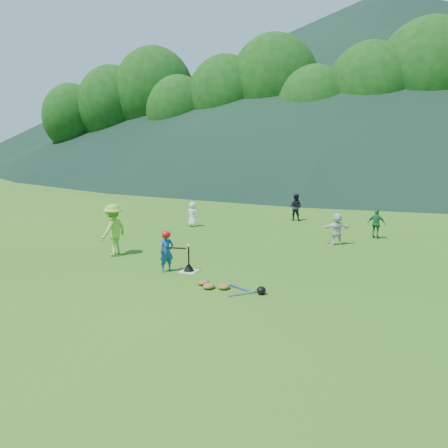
{
  "coord_description": "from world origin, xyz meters",
  "views": [
    {
      "loc": [
        5.36,
        -10.29,
        3.49
      ],
      "look_at": [
        0.0,
        2.5,
        0.9
      ],
      "focal_mm": 35.0,
      "sensor_mm": 36.0,
      "label": 1
    }
  ],
  "objects_px": {
    "batter_child": "(167,252)",
    "fielder_c": "(376,224)",
    "home_plate": "(189,271)",
    "fielder_a": "(192,214)",
    "fielder_d": "(337,229)",
    "equipment_pile": "(224,286)",
    "fielder_b": "(296,207)",
    "adult_coach": "(113,230)",
    "batting_tee": "(189,267)"
  },
  "relations": [
    {
      "from": "adult_coach",
      "to": "fielder_d",
      "type": "relative_size",
      "value": 1.45
    },
    {
      "from": "fielder_a",
      "to": "equipment_pile",
      "type": "relative_size",
      "value": 0.57
    },
    {
      "from": "adult_coach",
      "to": "fielder_c",
      "type": "xyz_separation_m",
      "value": [
        7.47,
        5.73,
        -0.26
      ]
    },
    {
      "from": "adult_coach",
      "to": "fielder_b",
      "type": "height_order",
      "value": "adult_coach"
    },
    {
      "from": "batter_child",
      "to": "fielder_c",
      "type": "distance_m",
      "value": 8.35
    },
    {
      "from": "adult_coach",
      "to": "batting_tee",
      "type": "distance_m",
      "value": 3.19
    },
    {
      "from": "home_plate",
      "to": "fielder_b",
      "type": "xyz_separation_m",
      "value": [
        0.78,
        9.04,
        0.6
      ]
    },
    {
      "from": "batter_child",
      "to": "fielder_c",
      "type": "relative_size",
      "value": 1.02
    },
    {
      "from": "adult_coach",
      "to": "fielder_c",
      "type": "distance_m",
      "value": 9.42
    },
    {
      "from": "fielder_c",
      "to": "equipment_pile",
      "type": "distance_m",
      "value": 8.03
    },
    {
      "from": "fielder_c",
      "to": "batting_tee",
      "type": "height_order",
      "value": "fielder_c"
    },
    {
      "from": "adult_coach",
      "to": "equipment_pile",
      "type": "xyz_separation_m",
      "value": [
        4.48,
        -1.71,
        -0.74
      ]
    },
    {
      "from": "batter_child",
      "to": "adult_coach",
      "type": "height_order",
      "value": "adult_coach"
    },
    {
      "from": "fielder_d",
      "to": "batting_tee",
      "type": "height_order",
      "value": "fielder_d"
    },
    {
      "from": "fielder_b",
      "to": "home_plate",
      "type": "bearing_deg",
      "value": 90.76
    },
    {
      "from": "fielder_a",
      "to": "batting_tee",
      "type": "bearing_deg",
      "value": 121.16
    },
    {
      "from": "batter_child",
      "to": "equipment_pile",
      "type": "xyz_separation_m",
      "value": [
        2.01,
        -0.75,
        -0.49
      ]
    },
    {
      "from": "fielder_d",
      "to": "batting_tee",
      "type": "distance_m",
      "value": 5.85
    },
    {
      "from": "equipment_pile",
      "to": "home_plate",
      "type": "bearing_deg",
      "value": 146.17
    },
    {
      "from": "fielder_b",
      "to": "batting_tee",
      "type": "bearing_deg",
      "value": 90.76
    },
    {
      "from": "home_plate",
      "to": "fielder_d",
      "type": "bearing_deg",
      "value": 56.21
    },
    {
      "from": "adult_coach",
      "to": "fielder_c",
      "type": "height_order",
      "value": "adult_coach"
    },
    {
      "from": "fielder_b",
      "to": "fielder_c",
      "type": "xyz_separation_m",
      "value": [
        3.66,
        -2.58,
        -0.06
      ]
    },
    {
      "from": "fielder_d",
      "to": "equipment_pile",
      "type": "relative_size",
      "value": 0.62
    },
    {
      "from": "fielder_a",
      "to": "batting_tee",
      "type": "height_order",
      "value": "fielder_a"
    },
    {
      "from": "fielder_b",
      "to": "fielder_d",
      "type": "bearing_deg",
      "value": 126.14
    },
    {
      "from": "batter_child",
      "to": "home_plate",
      "type": "bearing_deg",
      "value": -33.66
    },
    {
      "from": "adult_coach",
      "to": "equipment_pile",
      "type": "distance_m",
      "value": 4.86
    },
    {
      "from": "adult_coach",
      "to": "fielder_c",
      "type": "bearing_deg",
      "value": 130.7
    },
    {
      "from": "fielder_c",
      "to": "fielder_d",
      "type": "relative_size",
      "value": 0.98
    },
    {
      "from": "home_plate",
      "to": "fielder_d",
      "type": "distance_m",
      "value": 5.86
    },
    {
      "from": "home_plate",
      "to": "fielder_a",
      "type": "distance_m",
      "value": 6.62
    },
    {
      "from": "batting_tee",
      "to": "equipment_pile",
      "type": "bearing_deg",
      "value": -33.83
    },
    {
      "from": "fielder_a",
      "to": "fielder_d",
      "type": "distance_m",
      "value": 6.22
    },
    {
      "from": "fielder_c",
      "to": "equipment_pile",
      "type": "relative_size",
      "value": 0.61
    },
    {
      "from": "batter_child",
      "to": "batting_tee",
      "type": "bearing_deg",
      "value": -33.66
    },
    {
      "from": "batting_tee",
      "to": "adult_coach",
      "type": "bearing_deg",
      "value": 166.37
    },
    {
      "from": "home_plate",
      "to": "batter_child",
      "type": "distance_m",
      "value": 0.82
    },
    {
      "from": "home_plate",
      "to": "equipment_pile",
      "type": "distance_m",
      "value": 1.75
    },
    {
      "from": "batter_child",
      "to": "fielder_d",
      "type": "bearing_deg",
      "value": -1.99
    },
    {
      "from": "fielder_c",
      "to": "batting_tee",
      "type": "relative_size",
      "value": 1.61
    },
    {
      "from": "fielder_a",
      "to": "equipment_pile",
      "type": "height_order",
      "value": "fielder_a"
    },
    {
      "from": "home_plate",
      "to": "fielder_c",
      "type": "bearing_deg",
      "value": 55.5
    },
    {
      "from": "fielder_b",
      "to": "batting_tee",
      "type": "xyz_separation_m",
      "value": [
        -0.78,
        -9.04,
        -0.48
      ]
    },
    {
      "from": "home_plate",
      "to": "adult_coach",
      "type": "xyz_separation_m",
      "value": [
        -3.03,
        0.74,
        0.8
      ]
    },
    {
      "from": "fielder_b",
      "to": "batter_child",
      "type": "bearing_deg",
      "value": 87.44
    },
    {
      "from": "equipment_pile",
      "to": "fielder_d",
      "type": "bearing_deg",
      "value": 72.88
    },
    {
      "from": "home_plate",
      "to": "equipment_pile",
      "type": "bearing_deg",
      "value": -33.83
    },
    {
      "from": "fielder_a",
      "to": "fielder_d",
      "type": "xyz_separation_m",
      "value": [
        6.13,
        -1.08,
        0.04
      ]
    },
    {
      "from": "home_plate",
      "to": "fielder_b",
      "type": "distance_m",
      "value": 9.1
    }
  ]
}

